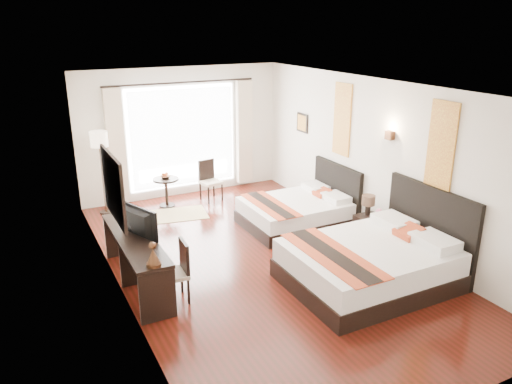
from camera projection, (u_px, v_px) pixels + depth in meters
name	position (u px, v px, depth m)	size (l,w,h in m)	color
floor	(262.00, 260.00, 8.13)	(4.50, 7.50, 0.01)	#37130A
ceiling	(262.00, 87.00, 7.23)	(4.50, 7.50, 0.02)	white
wall_headboard	(376.00, 161.00, 8.64)	(0.01, 7.50, 2.80)	silver
wall_desk	(115.00, 201.00, 6.71)	(0.01, 7.50, 2.80)	silver
wall_window	(182.00, 133.00, 10.83)	(4.50, 0.01, 2.80)	silver
wall_entry	(454.00, 288.00, 4.53)	(4.50, 0.01, 2.80)	silver
window_glass	(182.00, 137.00, 10.85)	(2.40, 0.02, 2.20)	white
sheer_curtain	(183.00, 138.00, 10.80)	(2.30, 0.02, 2.10)	white
drape_left	(116.00, 146.00, 10.15)	(0.35, 0.14, 2.35)	beige
drape_right	(244.00, 133.00, 11.40)	(0.35, 0.14, 2.35)	beige
art_panel_near	(441.00, 147.00, 7.29)	(0.03, 0.50, 1.35)	#9C3516
art_panel_far	(342.00, 120.00, 9.32)	(0.03, 0.50, 1.35)	#9C3516
wall_sconce	(390.00, 135.00, 8.17)	(0.10, 0.14, 0.14)	#452A18
mirror_frame	(113.00, 187.00, 6.81)	(0.04, 1.25, 0.95)	black
mirror_glass	(115.00, 187.00, 6.82)	(0.01, 1.12, 0.82)	white
bed_near	(373.00, 261.00, 7.34)	(2.36, 1.84, 1.33)	black
bed_far	(299.00, 211.00, 9.47)	(1.94, 1.51, 1.09)	black
nightstand	(371.00, 231.00, 8.61)	(0.43, 0.53, 0.51)	black
table_lamp	(368.00, 202.00, 8.59)	(0.23, 0.23, 0.36)	black
vase	(378.00, 219.00, 8.33)	(0.12, 0.12, 0.13)	black
console_desk	(136.00, 261.00, 7.29)	(0.50, 2.20, 0.76)	black
television	(135.00, 223.00, 7.09)	(0.78, 0.10, 0.45)	black
bronze_figurine	(153.00, 256.00, 6.28)	(0.19, 0.19, 0.29)	#452A18
desk_chair	(174.00, 283.00, 6.89)	(0.43, 0.43, 0.87)	#BFA992
floor_lamp	(99.00, 145.00, 9.68)	(0.34, 0.34, 1.68)	black
side_table	(166.00, 192.00, 10.41)	(0.53, 0.53, 0.61)	black
fruit_bowl	(165.00, 177.00, 10.32)	(0.21, 0.21, 0.05)	#412C17
window_chair	(211.00, 188.00, 10.80)	(0.46, 0.46, 0.87)	#BFA992
jute_rug	(177.00, 214.00, 10.04)	(1.16, 0.79, 0.01)	tan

